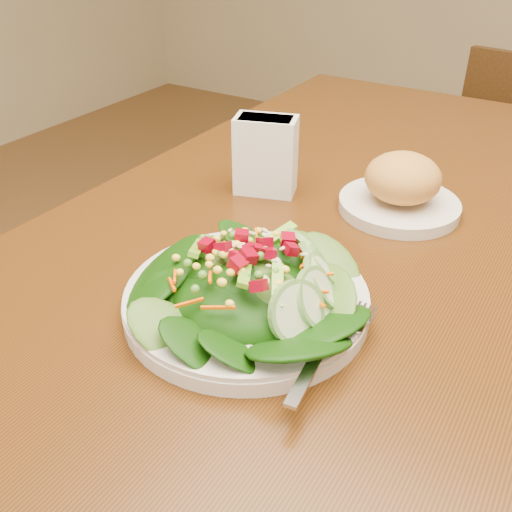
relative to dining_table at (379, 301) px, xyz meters
name	(u,v)px	position (x,y,z in m)	size (l,w,h in m)	color
dining_table	(379,301)	(0.00, 0.00, 0.00)	(0.90, 1.40, 0.75)	#51270A
salad_plate	(254,290)	(-0.07, -0.22, 0.13)	(0.27, 0.27, 0.08)	silver
bread_plate	(401,189)	(-0.02, 0.09, 0.14)	(0.17, 0.17, 0.09)	silver
napkin_holder	(266,154)	(-0.22, 0.04, 0.16)	(0.10, 0.08, 0.12)	white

